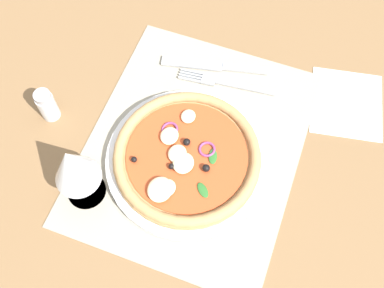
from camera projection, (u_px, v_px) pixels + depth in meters
ground_plane at (194, 149)px, 81.74cm from camera, size 190.00×140.00×2.40cm
placemat at (194, 146)px, 80.49cm from camera, size 44.02×35.72×0.40cm
plate at (188, 161)px, 78.23cm from camera, size 27.41×27.41×1.41cm
pizza at (187, 157)px, 76.59cm from camera, size 24.68×24.68×2.62cm
fork at (221, 82)px, 85.84cm from camera, size 3.42×18.06×0.44cm
knife at (213, 66)px, 87.44cm from camera, size 6.05×19.87×0.62cm
wine_glass at (73, 167)px, 67.96cm from camera, size 7.20×7.20×14.90cm
napkin at (347, 103)px, 84.32cm from camera, size 16.20×15.07×0.36cm
pepper_shaker at (47, 105)px, 80.57cm from camera, size 3.20×3.20×6.70cm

